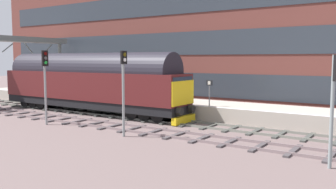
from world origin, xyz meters
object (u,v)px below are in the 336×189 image
(signal_post_near, at_px, (333,96))
(signal_post_mid, at_px, (123,84))
(waiting_passenger, at_px, (120,86))
(platform_number_sign, at_px, (209,89))
(diesel_locomotive, at_px, (88,81))
(signal_post_far, at_px, (45,78))

(signal_post_near, bearing_deg, signal_post_mid, 90.00)
(signal_post_near, xyz_separation_m, waiting_passenger, (8.00, 17.78, -0.82))
(signal_post_mid, bearing_deg, waiting_passenger, 42.57)
(signal_post_near, xyz_separation_m, signal_post_mid, (-0.00, 10.43, 0.07))
(platform_number_sign, distance_m, waiting_passenger, 8.92)
(waiting_passenger, bearing_deg, signal_post_mid, 116.14)
(signal_post_mid, height_order, platform_number_sign, signal_post_mid)
(signal_post_near, relative_size, platform_number_sign, 2.45)
(diesel_locomotive, height_order, signal_post_near, diesel_locomotive)
(signal_post_near, relative_size, signal_post_mid, 0.94)
(platform_number_sign, bearing_deg, waiting_passenger, 83.96)
(diesel_locomotive, xyz_separation_m, platform_number_sign, (1.86, -9.60, -0.28))
(diesel_locomotive, height_order, platform_number_sign, diesel_locomotive)
(signal_post_mid, bearing_deg, platform_number_sign, -12.14)
(signal_post_far, bearing_deg, signal_post_mid, -90.00)
(diesel_locomotive, xyz_separation_m, signal_post_far, (-5.20, -1.55, 0.56))
(diesel_locomotive, bearing_deg, signal_post_far, -163.45)
(diesel_locomotive, height_order, signal_post_mid, diesel_locomotive)
(diesel_locomotive, xyz_separation_m, signal_post_near, (-5.20, -18.51, 0.34))
(diesel_locomotive, xyz_separation_m, waiting_passenger, (2.80, -0.73, -0.49))
(diesel_locomotive, distance_m, waiting_passenger, 2.93)
(diesel_locomotive, height_order, signal_post_far, signal_post_far)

